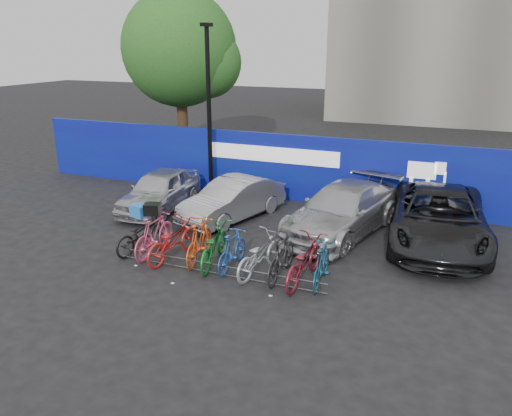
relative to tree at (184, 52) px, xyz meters
The scene contains 21 objects.
ground 13.14m from the tree, 56.03° to the right, with size 100.00×100.00×0.00m, color black.
hoarding 8.80m from the tree, 30.89° to the right, with size 22.00×0.18×2.40m.
tree is the anchor object (origin of this frame).
lamppost 6.14m from the tree, 52.49° to the right, with size 0.25×0.50×6.11m.
bike_rack 13.55m from the tree, 57.55° to the right, with size 5.60×0.03×0.30m.
car_0 8.49m from the tree, 68.40° to the right, with size 1.61×4.00×1.36m, color #BAB9BE.
car_1 9.68m from the tree, 51.17° to the right, with size 1.39×3.97×1.31m, color #A6A6AA.
car_2 11.98m from the tree, 36.43° to the right, with size 2.04×5.01×1.45m, color #ADAEB2.
car_3 14.01m from the tree, 28.81° to the right, with size 2.58×5.60×1.56m, color black.
bike_0 11.79m from the tree, 67.44° to the right, with size 0.66×1.90×1.00m, color black.
bike_1 12.00m from the tree, 65.40° to the right, with size 0.54×1.91×1.15m, color #E84F7B.
bike_2 12.35m from the tree, 62.72° to the right, with size 0.71×2.04×1.07m, color red.
bike_3 12.52m from the tree, 59.30° to the right, with size 0.53×1.87×1.12m, color #FA5D1E.
bike_4 12.80m from the tree, 57.62° to the right, with size 0.71×2.03×1.07m, color #147024.
bike_5 13.13m from the tree, 55.58° to the right, with size 0.47×1.67×1.00m, color #2553A9.
bike_6 13.54m from the tree, 52.80° to the right, with size 0.69×1.97×1.04m, color #ACADB3.
bike_7 13.88m from the tree, 50.87° to the right, with size 0.54×1.90×1.14m, color #28282B.
bike_8 14.25m from the tree, 49.05° to the right, with size 0.74×2.11×1.11m, color maroon.
bike_9 14.50m from the tree, 47.57° to the right, with size 0.48×1.69×1.02m, color navy.
cargo_crate 11.55m from the tree, 67.44° to the right, with size 0.46×0.35×0.33m, color blue.
cargo_topcase 11.75m from the tree, 65.40° to the right, with size 0.41×0.37×0.30m, color black.
Camera 1 is at (5.10, -10.63, 5.52)m, focal length 35.00 mm.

